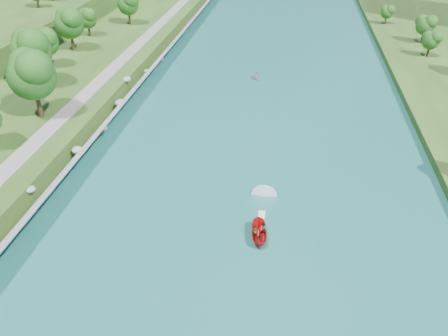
# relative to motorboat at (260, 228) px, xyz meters

# --- Properties ---
(ground) EXTENTS (260.00, 260.00, 0.00)m
(ground) POSITION_rel_motorboat_xyz_m (-2.67, -1.22, -0.92)
(ground) COLOR #2D5119
(ground) RESTS_ON ground
(river_water) EXTENTS (55.00, 240.00, 0.10)m
(river_water) POSITION_rel_motorboat_xyz_m (-2.67, 18.78, -0.87)
(river_water) COLOR #185B5C
(river_water) RESTS_ON ground
(ridge_west) EXTENTS (60.00, 120.00, 9.00)m
(ridge_west) POSITION_rel_motorboat_xyz_m (-85.17, 93.78, 3.58)
(ridge_west) COLOR #2D5119
(ridge_west) RESTS_ON ground
(riprap_bank) EXTENTS (4.08, 236.00, 4.41)m
(riprap_bank) POSITION_rel_motorboat_xyz_m (-28.54, 17.75, 0.91)
(riprap_bank) COLOR slate
(riprap_bank) RESTS_ON ground
(riverside_path) EXTENTS (3.00, 200.00, 0.10)m
(riverside_path) POSITION_rel_motorboat_xyz_m (-35.17, 18.78, 2.63)
(riverside_path) COLOR gray
(riverside_path) RESTS_ON berm_west
(motorboat) EXTENTS (3.60, 19.27, 2.16)m
(motorboat) POSITION_rel_motorboat_xyz_m (0.00, 0.00, 0.00)
(motorboat) COLOR #BA0F0E
(motorboat) RESTS_ON river_water
(raft) EXTENTS (3.46, 3.46, 1.61)m
(raft) POSITION_rel_motorboat_xyz_m (-5.12, 51.17, -0.46)
(raft) COLOR #9A9CA2
(raft) RESTS_ON river_water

